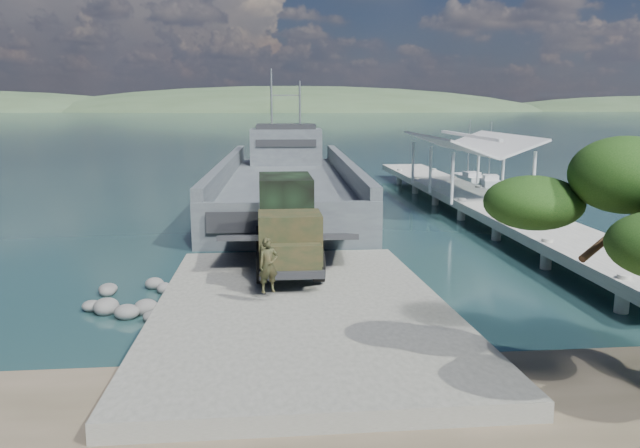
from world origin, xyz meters
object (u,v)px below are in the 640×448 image
(soldier, at_px, (268,276))
(military_truck, at_px, (287,223))
(sailboat_far, at_px, (468,179))
(landing_craft, at_px, (287,190))
(sailboat_near, at_px, (489,182))
(pier, at_px, (472,189))

(soldier, bearing_deg, military_truck, 63.20)
(soldier, distance_m, sailboat_far, 41.10)
(landing_craft, height_order, military_truck, landing_craft)
(military_truck, height_order, sailboat_near, sailboat_near)
(pier, height_order, sailboat_far, sailboat_far)
(soldier, relative_size, sailboat_far, 0.32)
(landing_craft, height_order, sailboat_near, landing_craft)
(landing_craft, relative_size, military_truck, 4.81)
(landing_craft, bearing_deg, sailboat_near, 25.22)
(military_truck, xyz_separation_m, soldier, (-0.87, -5.26, -0.87))
(pier, bearing_deg, landing_craft, 154.73)
(sailboat_near, distance_m, sailboat_far, 2.72)
(landing_craft, height_order, soldier, landing_craft)
(pier, distance_m, military_truck, 19.83)
(soldier, xyz_separation_m, sailboat_near, (20.48, 33.74, -1.14))
(military_truck, xyz_separation_m, sailboat_near, (19.61, 28.49, -2.01))
(pier, height_order, sailboat_near, sailboat_near)
(pier, xyz_separation_m, soldier, (-14.12, -20.00, -0.14))
(landing_craft, xyz_separation_m, soldier, (-1.76, -25.83, 0.54))
(pier, xyz_separation_m, landing_craft, (-12.37, 5.84, -0.68))
(soldier, bearing_deg, sailboat_far, 44.50)
(sailboat_far, bearing_deg, landing_craft, -155.01)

